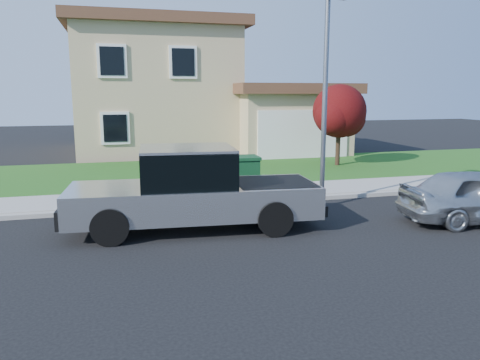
% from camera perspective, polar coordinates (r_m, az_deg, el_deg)
% --- Properties ---
extents(ground, '(80.00, 80.00, 0.00)m').
position_cam_1_polar(ground, '(10.61, -2.05, -6.97)').
color(ground, black).
rests_on(ground, ground).
extents(curb, '(40.00, 0.20, 0.12)m').
position_cam_1_polar(curb, '(13.54, -0.71, -2.82)').
color(curb, gray).
rests_on(curb, ground).
extents(sidewalk, '(40.00, 2.00, 0.15)m').
position_cam_1_polar(sidewalk, '(14.58, -1.78, -1.79)').
color(sidewalk, gray).
rests_on(sidewalk, ground).
extents(lawn, '(40.00, 7.00, 0.10)m').
position_cam_1_polar(lawn, '(18.91, -4.93, 0.96)').
color(lawn, '#144413').
rests_on(lawn, ground).
extents(house, '(14.00, 11.30, 6.85)m').
position_cam_1_polar(house, '(26.49, -7.45, 10.43)').
color(house, tan).
rests_on(house, ground).
extents(pickup_truck, '(6.11, 2.54, 1.96)m').
position_cam_1_polar(pickup_truck, '(11.11, -5.75, -1.35)').
color(pickup_truck, black).
rests_on(pickup_truck, ground).
extents(woman, '(0.61, 0.43, 1.79)m').
position_cam_1_polar(woman, '(12.32, -9.42, -0.55)').
color(woman, tan).
rests_on(woman, ground).
extents(ornamental_tree, '(2.53, 2.28, 3.47)m').
position_cam_1_polar(ornamental_tree, '(20.66, 12.07, 7.91)').
color(ornamental_tree, black).
rests_on(ornamental_tree, lawn).
extents(trash_bin, '(0.77, 0.88, 1.19)m').
position_cam_1_polar(trash_bin, '(14.03, 0.78, 0.54)').
color(trash_bin, '#103E1E').
rests_on(trash_bin, sidewalk).
extents(street_lamp, '(0.37, 0.75, 5.74)m').
position_cam_1_polar(street_lamp, '(13.06, 10.51, 10.74)').
color(street_lamp, slate).
rests_on(street_lamp, ground).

